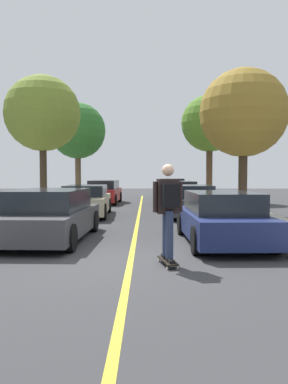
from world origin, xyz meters
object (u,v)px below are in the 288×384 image
street_tree_left_near (78,131)px  skateboarder (168,206)px  parked_car_left_near (86,201)px  parked_car_left_far (104,192)px  parked_car_right_farthest (172,189)px  street_tree_right_near (210,124)px  parked_car_right_near (192,201)px  street_tree_left_nearest (43,114)px  skateboard (168,261)px  parked_car_left_nearest (50,215)px  parked_car_right_far (180,194)px  street_tree_right_nearest (244,113)px  parked_car_right_nearest (221,218)px

street_tree_left_near → skateboarder: size_ratio=3.55×
parked_car_left_near → parked_car_left_far: size_ratio=1.03×
parked_car_right_farthest → street_tree_right_near: bearing=-59.9°
parked_car_right_near → street_tree_left_nearest: 7.80m
street_tree_left_near → skateboard: 20.46m
parked_car_right_farthest → parked_car_left_nearest: bearing=-103.5°
parked_car_left_nearest → parked_car_left_near: parked_car_left_nearest is taller
parked_car_left_far → skateboarder: bearing=-79.5°
parked_car_left_far → skateboarder: (2.95, -15.84, 0.45)m
street_tree_right_near → parked_car_right_far: bearing=-122.9°
street_tree_right_nearest → skateboarder: (-3.65, -8.96, -3.14)m
parked_car_left_far → skateboard: parked_car_left_far is taller
parked_car_left_near → street_tree_right_near: bearing=53.0°
parked_car_right_nearest → parked_car_right_near: same height
parked_car_left_near → skateboarder: skateboarder is taller
parked_car_right_farthest → street_tree_right_nearest: bearing=-80.1°
parked_car_right_far → skateboard: parked_car_right_far is taller
street_tree_left_nearest → skateboarder: bearing=-63.6°
street_tree_left_nearest → parked_car_left_near: bearing=-33.7°
street_tree_left_near → street_tree_right_near: street_tree_right_near is taller
parked_car_left_nearest → parked_car_right_farthest: 19.01m
parked_car_left_far → parked_car_right_farthest: 7.06m
parked_car_right_near → parked_car_right_far: bearing=90.0°
parked_car_left_nearest → parked_car_right_far: bearing=68.8°
street_tree_left_nearest → parked_car_right_near: bearing=-13.7°
parked_car_left_near → street_tree_left_near: size_ratio=0.70×
parked_car_right_nearest → street_tree_right_near: 15.95m
parked_car_left_near → street_tree_left_near: street_tree_left_near is taller
parked_car_right_far → street_tree_left_nearest: size_ratio=0.69×
parked_car_left_far → street_tree_right_nearest: bearing=-46.2°
street_tree_left_nearest → street_tree_left_near: bearing=90.0°
parked_car_right_near → skateboarder: bearing=-99.7°
parked_car_right_farthest → street_tree_right_nearest: (2.16, -12.37, 3.60)m
parked_car_left_near → street_tree_right_nearest: bearing=0.9°
parked_car_left_nearest → skateboarder: 4.12m
parked_car_right_nearest → skateboard: size_ratio=4.92×
parked_car_left_nearest → street_tree_right_nearest: bearing=42.9°
street_tree_right_nearest → street_tree_right_near: size_ratio=0.90×
parked_car_right_farthest → skateboard: (-1.49, -21.30, -0.61)m
street_tree_left_near → street_tree_right_near: bearing=-11.0°
parked_car_left_near → street_tree_left_near: 11.42m
street_tree_right_nearest → skateboarder: bearing=-112.1°
parked_car_left_near → parked_car_right_nearest: size_ratio=1.07×
street_tree_left_near → skateboard: street_tree_left_near is taller
parked_car_right_far → street_tree_left_near: bearing=142.6°
parked_car_right_nearest → parked_car_right_far: size_ratio=1.02×
parked_car_left_nearest → parked_car_left_far: parked_car_left_far is taller
parked_car_right_nearest → skateboarder: (-1.48, -2.41, 0.51)m
parked_car_left_nearest → skateboard: parked_car_left_nearest is taller
parked_car_left_near → parked_car_right_farthest: 13.24m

